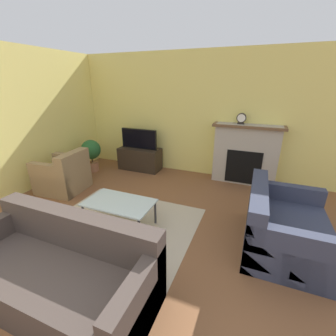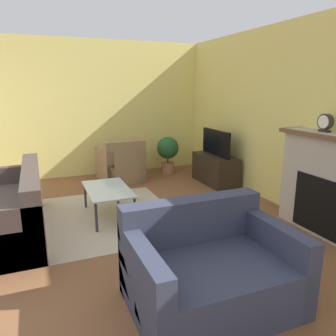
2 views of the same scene
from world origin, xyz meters
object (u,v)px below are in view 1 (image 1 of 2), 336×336
Objects in this scene: couch_sectional at (60,273)px; armchair_by_window at (64,176)px; couch_loveseat at (282,228)px; tv at (139,139)px; coffee_table at (119,204)px; potted_plant at (91,152)px; mantel_clock at (241,118)px.

couch_sectional is 2.62m from armchair_by_window.
couch_sectional is 2.65m from couch_loveseat.
couch_loveseat is (3.10, -1.85, -0.49)m from tv.
couch_loveseat is at bearing 9.73° from coffee_table.
potted_plant is (-0.18, 1.06, 0.18)m from armchair_by_window.
armchair_by_window is at bearing -80.42° from potted_plant.
armchair_by_window is 1.09m from potted_plant.
mantel_clock reaches higher than couch_loveseat.
couch_loveseat is at bearing -30.87° from tv.
mantel_clock is at bearing 21.83° from couch_loveseat.
tv is 1.19m from potted_plant.
tv is 3.64m from couch_loveseat.
mantel_clock reaches higher than coffee_table.
armchair_by_window reaches higher than potted_plant.
tv reaches higher than coffee_table.
armchair_by_window is 0.87× the size of coffee_table.
potted_plant is at bearing -151.32° from tv.
potted_plant reaches higher than coffee_table.
couch_loveseat is at bearing -17.51° from potted_plant.
potted_plant is 3.51× the size of mantel_clock.
armchair_by_window is 3.75m from mantel_clock.
mantel_clock is (2.29, 0.15, 0.60)m from tv.
couch_loveseat is 2.25m from coffee_table.
armchair_by_window is at bearing 134.62° from couch_sectional.
armchair_by_window is (-1.84, 1.86, 0.01)m from couch_sectional.
mantel_clock is at bearing 3.77° from tv.
armchair_by_window is at bearing 160.21° from coffee_table.
couch_loveseat is 3.94m from armchair_by_window.
tv is 3.65m from couch_sectional.
couch_sectional is 2.23× the size of armchair_by_window.
tv is 4.13× the size of mantel_clock.
armchair_by_window is (-3.93, 0.24, 0.01)m from couch_loveseat.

